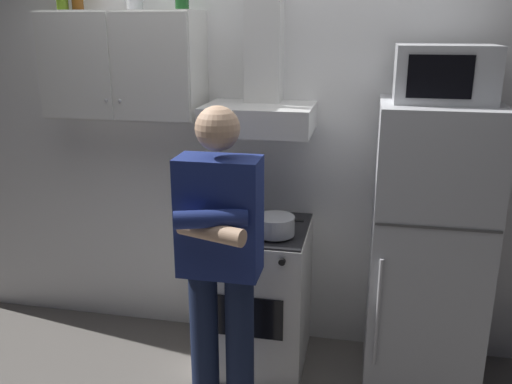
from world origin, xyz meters
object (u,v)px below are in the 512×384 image
(range_hood, at_px, (261,95))
(microwave, at_px, (444,74))
(stove_oven, at_px, (256,294))
(cooking_pot, at_px, (275,225))
(upper_cabinet, at_px, (124,65))
(refrigerator, at_px, (427,250))
(person_standing, at_px, (220,263))

(range_hood, relative_size, microwave, 1.56)
(stove_oven, distance_m, cooking_pot, 0.52)
(upper_cabinet, distance_m, range_hood, 0.81)
(refrigerator, height_order, cooking_pot, refrigerator)
(stove_oven, bearing_deg, cooking_pot, -42.49)
(range_hood, xyz_separation_m, cooking_pot, (0.13, -0.25, -0.67))
(upper_cabinet, xyz_separation_m, cooking_pot, (0.93, -0.24, -0.82))
(range_hood, height_order, person_standing, range_hood)
(person_standing, bearing_deg, cooking_pot, 69.70)
(microwave, bearing_deg, refrigerator, -89.10)
(stove_oven, height_order, range_hood, range_hood)
(stove_oven, bearing_deg, person_standing, -94.72)
(person_standing, relative_size, cooking_pot, 5.22)
(stove_oven, distance_m, microwave, 1.62)
(upper_cabinet, relative_size, microwave, 1.88)
(person_standing, bearing_deg, microwave, 32.00)
(refrigerator, bearing_deg, stove_oven, -179.96)
(range_hood, xyz_separation_m, person_standing, (-0.05, -0.73, -0.70))
(refrigerator, bearing_deg, range_hood, 172.45)
(upper_cabinet, distance_m, microwave, 1.75)
(upper_cabinet, bearing_deg, person_standing, -44.26)
(microwave, xyz_separation_m, person_standing, (-1.00, -0.62, -0.84))
(range_hood, distance_m, cooking_pot, 0.73)
(upper_cabinet, relative_size, refrigerator, 0.56)
(range_hood, bearing_deg, upper_cabinet, -179.91)
(refrigerator, height_order, person_standing, person_standing)
(range_hood, height_order, microwave, range_hood)
(microwave, bearing_deg, stove_oven, -178.85)
(upper_cabinet, distance_m, cooking_pot, 1.27)
(refrigerator, bearing_deg, microwave, 90.90)
(upper_cabinet, height_order, person_standing, upper_cabinet)
(refrigerator, relative_size, microwave, 3.33)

